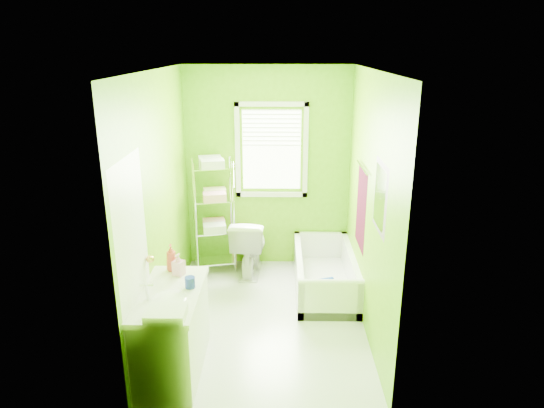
{
  "coord_description": "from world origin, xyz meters",
  "views": [
    {
      "loc": [
        0.16,
        -4.6,
        2.82
      ],
      "look_at": [
        0.08,
        0.25,
        1.22
      ],
      "focal_mm": 32.0,
      "sensor_mm": 36.0,
      "label": 1
    }
  ],
  "objects_px": {
    "toilet": "(249,245)",
    "vanity": "(172,329)",
    "bathtub": "(325,278)",
    "wire_shelf_unit": "(215,204)"
  },
  "relations": [
    {
      "from": "bathtub",
      "to": "vanity",
      "type": "bearing_deg",
      "value": -134.06
    },
    {
      "from": "bathtub",
      "to": "wire_shelf_unit",
      "type": "bearing_deg",
      "value": 159.0
    },
    {
      "from": "bathtub",
      "to": "toilet",
      "type": "xyz_separation_m",
      "value": [
        -0.93,
        0.45,
        0.23
      ]
    },
    {
      "from": "bathtub",
      "to": "toilet",
      "type": "height_order",
      "value": "toilet"
    },
    {
      "from": "wire_shelf_unit",
      "to": "bathtub",
      "type": "bearing_deg",
      "value": -21.0
    },
    {
      "from": "toilet",
      "to": "vanity",
      "type": "relative_size",
      "value": 0.71
    },
    {
      "from": "toilet",
      "to": "vanity",
      "type": "xyz_separation_m",
      "value": [
        -0.56,
        -2.0,
        0.04
      ]
    },
    {
      "from": "bathtub",
      "to": "toilet",
      "type": "relative_size",
      "value": 1.96
    },
    {
      "from": "bathtub",
      "to": "vanity",
      "type": "xyz_separation_m",
      "value": [
        -1.5,
        -1.55,
        0.27
      ]
    },
    {
      "from": "bathtub",
      "to": "vanity",
      "type": "relative_size",
      "value": 1.39
    }
  ]
}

